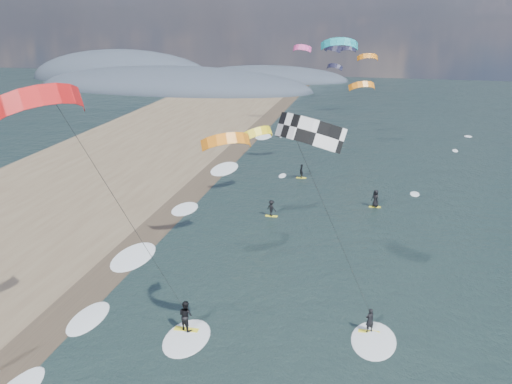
# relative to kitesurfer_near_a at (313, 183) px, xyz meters

# --- Properties ---
(wet_sand_strip) EXTENTS (3.00, 240.00, 0.00)m
(wet_sand_strip) POSITION_rel_kitesurfer_near_a_xyz_m (-15.65, 6.62, -10.60)
(wet_sand_strip) COLOR #382D23
(wet_sand_strip) RESTS_ON ground
(coastal_hills) EXTENTS (80.00, 41.00, 15.00)m
(coastal_hills) POSITION_rel_kitesurfer_near_a_xyz_m (-48.50, 104.49, -10.60)
(coastal_hills) COLOR #3D4756
(coastal_hills) RESTS_ON ground
(kitesurfer_near_a) EXTENTS (7.61, 9.16, 14.56)m
(kitesurfer_near_a) POSITION_rel_kitesurfer_near_a_xyz_m (0.00, 0.00, 0.00)
(kitesurfer_near_a) COLOR yellow
(kitesurfer_near_a) RESTS_ON ground
(kitesurfer_near_b) EXTENTS (7.02, 9.50, 15.78)m
(kitesurfer_near_b) POSITION_rel_kitesurfer_near_a_xyz_m (-10.01, -1.66, 0.01)
(kitesurfer_near_b) COLOR yellow
(kitesurfer_near_b) RESTS_ON ground
(far_kitesurfers) EXTENTS (10.31, 13.26, 1.73)m
(far_kitesurfers) POSITION_rel_kitesurfer_near_a_xyz_m (-2.56, 26.42, -9.79)
(far_kitesurfers) COLOR yellow
(far_kitesurfers) RESTS_ON ground
(bg_kite_field) EXTENTS (13.82, 76.78, 9.13)m
(bg_kite_field) POSITION_rel_kitesurfer_near_a_xyz_m (-4.32, 51.28, -0.30)
(bg_kite_field) COLOR #D83F8C
(bg_kite_field) RESTS_ON ground
(shoreline_surf) EXTENTS (2.40, 79.40, 0.11)m
(shoreline_surf) POSITION_rel_kitesurfer_near_a_xyz_m (-14.45, 11.37, -10.60)
(shoreline_surf) COLOR white
(shoreline_surf) RESTS_ON ground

